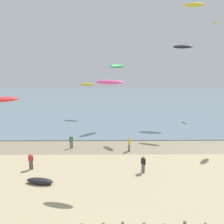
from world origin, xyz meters
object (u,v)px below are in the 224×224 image
object	(u,v)px
person_by_waterline	(71,141)
kite_aloft_2	(117,66)
person_right_flank	(31,161)
kite_aloft_6	(183,47)
person_far_down_beach	(143,164)
kite_aloft_10	(215,23)
kite_aloft_1	(110,82)
grounded_kite	(40,181)
kite_aloft_5	(87,85)
kite_aloft_8	(2,100)
kite_aloft_0	(195,5)
person_nearest_camera	(129,144)

from	to	relation	value
person_by_waterline	kite_aloft_2	size ratio (longest dim) A/B	0.50
person_right_flank	kite_aloft_6	distance (m)	26.92
kite_aloft_6	person_far_down_beach	bearing A→B (deg)	87.08
person_by_waterline	kite_aloft_10	bearing A→B (deg)	41.67
kite_aloft_1	kite_aloft_2	size ratio (longest dim) A/B	0.74
person_by_waterline	grounded_kite	bearing A→B (deg)	-98.48
kite_aloft_6	person_right_flank	bearing A→B (deg)	61.09
person_right_flank	grounded_kite	world-z (taller)	person_right_flank
person_far_down_beach	kite_aloft_5	distance (m)	27.62
kite_aloft_1	kite_aloft_2	xyz separation A→B (m)	(1.21, 19.92, 0.93)
grounded_kite	kite_aloft_1	bearing A→B (deg)	-156.39
kite_aloft_2	person_far_down_beach	bearing A→B (deg)	48.22
kite_aloft_2	kite_aloft_5	size ratio (longest dim) A/B	1.15
kite_aloft_2	kite_aloft_5	bearing A→B (deg)	-101.21
person_right_flank	kite_aloft_8	bearing A→B (deg)	-123.56
kite_aloft_5	grounded_kite	bearing A→B (deg)	105.25
kite_aloft_0	kite_aloft_8	world-z (taller)	kite_aloft_0
kite_aloft_10	kite_aloft_6	bearing A→B (deg)	139.21
kite_aloft_0	kite_aloft_8	distance (m)	38.80
grounded_kite	kite_aloft_6	distance (m)	28.07
kite_aloft_5	person_by_waterline	bearing A→B (deg)	107.60
kite_aloft_0	person_by_waterline	bearing A→B (deg)	53.64
person_right_flank	kite_aloft_0	size ratio (longest dim) A/B	0.48
person_nearest_camera	person_right_flank	bearing A→B (deg)	-152.34
kite_aloft_8	kite_aloft_10	xyz separation A→B (m)	(30.47, 31.84, 10.57)
grounded_kite	kite_aloft_2	xyz separation A→B (m)	(7.50, 21.12, 9.69)
kite_aloft_5	kite_aloft_6	bearing A→B (deg)	165.67
kite_aloft_1	kite_aloft_6	xyz separation A→B (m)	(10.90, 17.08, 3.83)
person_nearest_camera	kite_aloft_1	distance (m)	11.29
kite_aloft_10	person_by_waterline	bearing A→B (deg)	125.57
kite_aloft_5	kite_aloft_10	xyz separation A→B (m)	(25.22, 4.48, 11.74)
person_by_waterline	kite_aloft_0	xyz separation A→B (m)	(20.01, 18.08, 19.60)
kite_aloft_2	kite_aloft_8	world-z (taller)	kite_aloft_2
kite_aloft_1	kite_aloft_8	distance (m)	9.61
kite_aloft_0	kite_aloft_6	xyz separation A→B (m)	(-4.30, -9.69, -7.67)
kite_aloft_1	kite_aloft_10	distance (m)	39.05
person_far_down_beach	grounded_kite	bearing A→B (deg)	-166.17
kite_aloft_2	kite_aloft_10	world-z (taller)	kite_aloft_10
kite_aloft_5	kite_aloft_2	bearing A→B (deg)	146.27
person_far_down_beach	kite_aloft_6	distance (m)	21.30
person_right_flank	kite_aloft_0	world-z (taller)	kite_aloft_0
kite_aloft_8	person_far_down_beach	bearing A→B (deg)	-22.78
person_by_waterline	person_far_down_beach	size ratio (longest dim) A/B	1.00
person_right_flank	kite_aloft_1	world-z (taller)	kite_aloft_1
person_nearest_camera	kite_aloft_1	world-z (taller)	kite_aloft_1
person_far_down_beach	kite_aloft_8	xyz separation A→B (m)	(-12.78, -1.34, 6.58)
person_far_down_beach	kite_aloft_10	bearing A→B (deg)	59.88
kite_aloft_0	kite_aloft_10	world-z (taller)	kite_aloft_0
person_right_flank	kite_aloft_10	distance (m)	44.83
person_by_waterline	grounded_kite	xyz separation A→B (m)	(-1.48, -9.90, -0.67)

